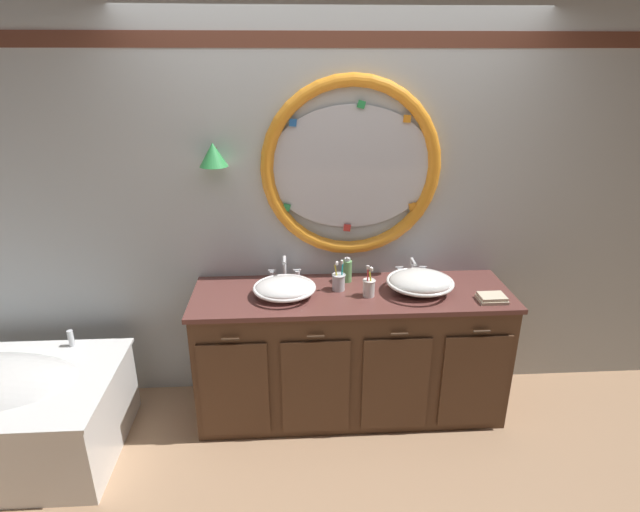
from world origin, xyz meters
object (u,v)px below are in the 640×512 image
at_px(soap_dispenser, 347,270).
at_px(folded_hand_towel, 492,298).
at_px(toothbrush_holder_left, 339,281).
at_px(sink_basin_right, 420,282).
at_px(sink_basin_left, 284,288).
at_px(toothbrush_holder_right, 369,287).

bearing_deg(soap_dispenser, folded_hand_towel, -21.90).
relative_size(toothbrush_holder_left, soap_dispenser, 1.16).
bearing_deg(folded_hand_towel, toothbrush_holder_left, 166.88).
height_order(sink_basin_right, folded_hand_towel, sink_basin_right).
height_order(sink_basin_left, folded_hand_towel, sink_basin_left).
bearing_deg(toothbrush_holder_left, sink_basin_right, -7.24).
distance_m(sink_basin_left, toothbrush_holder_left, 0.34).
bearing_deg(sink_basin_left, toothbrush_holder_right, -3.86).
relative_size(sink_basin_left, toothbrush_holder_right, 1.92).
bearing_deg(toothbrush_holder_right, sink_basin_left, 176.14).
bearing_deg(toothbrush_holder_left, folded_hand_towel, -13.12).
xyz_separation_m(toothbrush_holder_right, folded_hand_towel, (0.73, -0.11, -0.04)).
xyz_separation_m(sink_basin_right, toothbrush_holder_right, (-0.32, -0.03, -0.01)).
distance_m(sink_basin_left, toothbrush_holder_right, 0.51).
xyz_separation_m(sink_basin_left, soap_dispenser, (0.40, 0.19, 0.02)).
xyz_separation_m(toothbrush_holder_left, soap_dispenser, (0.07, 0.13, 0.02)).
bearing_deg(sink_basin_right, sink_basin_left, 180.00).
height_order(sink_basin_left, toothbrush_holder_right, toothbrush_holder_right).
relative_size(sink_basin_right, soap_dispenser, 2.41).
bearing_deg(sink_basin_right, folded_hand_towel, -20.02).
bearing_deg(soap_dispenser, toothbrush_holder_left, -118.06).
distance_m(sink_basin_left, soap_dispenser, 0.45).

